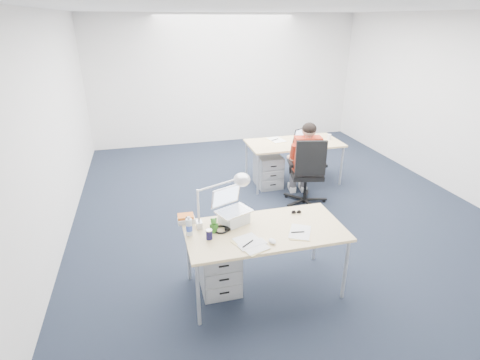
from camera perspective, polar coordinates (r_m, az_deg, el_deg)
name	(u,v)px	position (r m, az deg, el deg)	size (l,w,h in m)	color
floor	(276,205)	(5.88, 5.54, -3.84)	(7.00, 7.00, 0.00)	black
room	(281,95)	(5.32, 6.26, 12.80)	(6.02, 7.02, 2.80)	silver
desk_near	(265,233)	(3.83, 3.83, -8.11)	(1.60, 0.80, 0.73)	tan
desk_far	(294,145)	(6.51, 8.24, 5.32)	(1.60, 0.80, 0.73)	tan
office_chair	(306,185)	(5.87, 10.00, -0.81)	(0.82, 0.82, 1.09)	black
seated_person	(304,161)	(5.90, 9.76, 2.89)	(0.44, 0.73, 1.28)	#AD2D18
drawer_pedestal_near	(219,265)	(4.08, -3.23, -12.82)	(0.40, 0.50, 0.55)	#979B9C
drawer_pedestal_far	(268,170)	(6.45, 4.33, 1.46)	(0.40, 0.50, 0.55)	#979B9C
silver_laptop	(234,207)	(3.83, -0.95, -4.16)	(0.34, 0.27, 0.36)	silver
wireless_keyboard	(252,244)	(3.56, 1.90, -9.78)	(0.27, 0.11, 0.01)	white
computer_mouse	(272,241)	(3.59, 4.96, -9.28)	(0.06, 0.10, 0.03)	white
headphones	(221,229)	(3.78, -2.93, -7.47)	(0.20, 0.16, 0.03)	black
can_koozie	(209,234)	(3.63, -4.72, -8.24)	(0.06, 0.06, 0.10)	#141238
water_bottle	(189,226)	(3.69, -7.76, -6.95)	(0.06, 0.06, 0.20)	silver
bear_figurine	(214,225)	(3.72, -4.01, -6.86)	(0.09, 0.06, 0.16)	#1B681B
book_stack	(186,219)	(3.95, -8.21, -5.84)	(0.18, 0.13, 0.08)	silver
cordless_phone	(188,223)	(3.81, -7.96, -6.53)	(0.04, 0.02, 0.13)	black
papers_left	(250,244)	(3.56, 1.54, -9.79)	(0.23, 0.33, 0.01)	#E8D186
papers_right	(299,233)	(3.78, 9.05, -7.92)	(0.20, 0.28, 0.01)	#E8D186
sunglasses	(296,212)	(4.13, 8.58, -4.90)	(0.11, 0.05, 0.03)	black
desk_lamp	(215,200)	(3.74, -3.80, -3.11)	(0.50, 0.18, 0.57)	silver
dark_laptop	(308,136)	(6.39, 10.26, 6.56)	(0.38, 0.37, 0.28)	black
far_cup	(329,137)	(6.76, 13.43, 6.42)	(0.07, 0.07, 0.09)	white
far_papers	(276,140)	(6.56, 5.54, 6.06)	(0.23, 0.33, 0.01)	white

